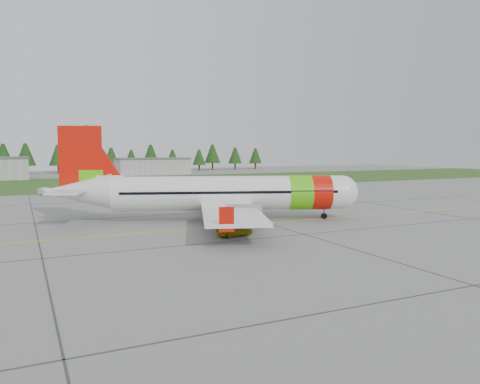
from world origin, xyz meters
TOP-DOWN VIEW (x-y plane):
  - ground at (0.00, 0.00)m, footprint 320.00×320.00m
  - aircraft at (6.03, 12.31)m, footprint 36.62×34.76m
  - follow_me_car at (3.09, 2.21)m, footprint 1.48×1.68m
  - service_van at (-12.09, 55.27)m, footprint 1.86×1.80m
  - grass_strip at (0.00, 82.00)m, footprint 320.00×50.00m
  - taxi_guideline at (0.00, 8.00)m, footprint 120.00×0.25m
  - hangar_east at (25.00, 118.00)m, footprint 24.00×12.00m
  - treeline at (0.00, 138.00)m, footprint 160.00×8.00m

SIDE VIEW (x-z plane):
  - ground at x=0.00m, z-range 0.00..0.00m
  - taxi_guideline at x=0.00m, z-range 0.00..0.02m
  - grass_strip at x=0.00m, z-range 0.00..0.03m
  - follow_me_car at x=3.09m, z-range 0.00..3.75m
  - service_van at x=-12.09m, z-range 0.00..4.29m
  - hangar_east at x=25.00m, z-range 0.00..5.20m
  - aircraft at x=6.03m, z-range -2.44..9.08m
  - treeline at x=0.00m, z-range 0.00..10.00m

